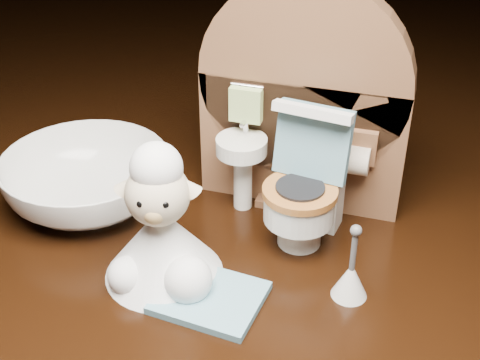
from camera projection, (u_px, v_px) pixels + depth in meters
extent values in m
cube|color=black|center=(271.00, 320.00, 0.42)|extent=(2.50, 2.50, 0.10)
cube|color=brown|center=(301.00, 143.00, 0.42)|extent=(0.13, 0.02, 0.09)
cylinder|color=brown|center=(304.00, 81.00, 0.40)|extent=(0.13, 0.02, 0.13)
cube|color=brown|center=(298.00, 196.00, 0.44)|extent=(0.05, 0.04, 0.01)
cylinder|color=white|center=(243.00, 178.00, 0.43)|extent=(0.01, 0.01, 0.04)
cylinder|color=white|center=(242.00, 146.00, 0.41)|extent=(0.03, 0.03, 0.01)
cylinder|color=silver|center=(246.00, 125.00, 0.41)|extent=(0.00, 0.00, 0.01)
cube|color=#B6D67A|center=(246.00, 105.00, 0.41)|extent=(0.02, 0.01, 0.02)
cube|color=brown|center=(357.00, 147.00, 0.40)|extent=(0.02, 0.01, 0.02)
cylinder|color=beige|center=(354.00, 160.00, 0.40)|extent=(0.02, 0.02, 0.02)
cylinder|color=white|center=(300.00, 229.00, 0.40)|extent=(0.03, 0.03, 0.02)
cylinder|color=white|center=(299.00, 207.00, 0.39)|extent=(0.04, 0.04, 0.02)
cylinder|color=#A25F27|center=(300.00, 192.00, 0.38)|extent=(0.04, 0.04, 0.00)
cube|color=white|center=(314.00, 187.00, 0.41)|extent=(0.04, 0.02, 0.05)
cube|color=#6598AB|center=(313.00, 142.00, 0.38)|extent=(0.05, 0.02, 0.04)
cube|color=white|center=(313.00, 112.00, 0.37)|extent=(0.05, 0.01, 0.01)
cylinder|color=#8FB630|center=(333.00, 144.00, 0.39)|extent=(0.01, 0.01, 0.01)
cube|color=#6598AB|center=(210.00, 298.00, 0.36)|extent=(0.06, 0.05, 0.00)
cone|color=white|center=(350.00, 280.00, 0.36)|extent=(0.02, 0.02, 0.02)
cylinder|color=#59595B|center=(354.00, 251.00, 0.35)|extent=(0.00, 0.00, 0.03)
sphere|color=#59595B|center=(356.00, 231.00, 0.34)|extent=(0.01, 0.01, 0.01)
cone|color=white|center=(162.00, 242.00, 0.37)|extent=(0.07, 0.07, 0.05)
sphere|color=white|center=(188.00, 280.00, 0.36)|extent=(0.03, 0.03, 0.03)
sphere|color=white|center=(128.00, 276.00, 0.37)|extent=(0.02, 0.02, 0.02)
sphere|color=beige|center=(158.00, 194.00, 0.35)|extent=(0.03, 0.03, 0.03)
sphere|color=tan|center=(154.00, 213.00, 0.34)|extent=(0.01, 0.01, 0.01)
sphere|color=white|center=(156.00, 168.00, 0.34)|extent=(0.03, 0.03, 0.03)
cone|color=beige|center=(128.00, 184.00, 0.35)|extent=(0.02, 0.01, 0.02)
cone|color=beige|center=(187.00, 185.00, 0.35)|extent=(0.02, 0.01, 0.02)
sphere|color=black|center=(141.00, 204.00, 0.34)|extent=(0.00, 0.00, 0.00)
sphere|color=black|center=(165.00, 204.00, 0.34)|extent=(0.00, 0.00, 0.00)
imported|color=white|center=(87.00, 181.00, 0.43)|extent=(0.11, 0.11, 0.03)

